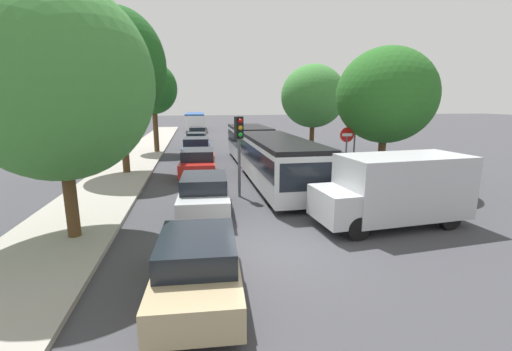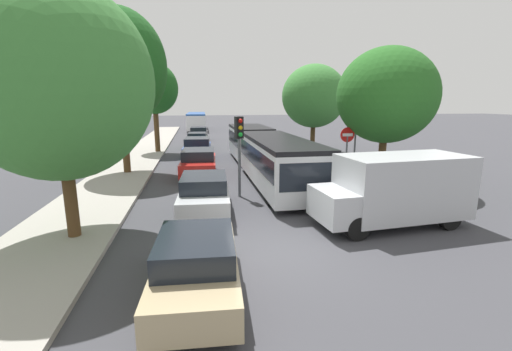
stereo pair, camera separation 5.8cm
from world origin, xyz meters
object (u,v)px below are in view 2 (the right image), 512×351
at_px(queued_car_tan, 197,265).
at_px(tree_left_mid, 119,67).
at_px(tree_right_mid, 314,96).
at_px(tree_right_near, 385,98).
at_px(queued_car_silver, 204,194).
at_px(queued_car_graphite, 199,134).
at_px(queued_car_red, 199,163).
at_px(white_van, 396,188).
at_px(traffic_light, 239,138).
at_px(tree_left_near, 57,82).
at_px(no_entry_sign, 347,147).
at_px(queued_car_green, 197,140).
at_px(city_bus_rear, 196,120).
at_px(articulated_bus, 264,150).
at_px(direction_sign_post, 356,129).
at_px(tree_left_far, 154,89).
at_px(queued_car_blue, 197,148).

height_order(queued_car_tan, tree_left_mid, tree_left_mid).
relative_size(queued_car_tan, tree_right_mid, 0.58).
distance_m(tree_right_near, tree_right_mid, 11.22).
distance_m(queued_car_silver, queued_car_graphite, 24.38).
xyz_separation_m(queued_car_red, tree_right_mid, (9.12, 7.61, 3.67)).
height_order(white_van, tree_right_mid, tree_right_mid).
bearing_deg(traffic_light, tree_left_near, -71.63).
height_order(queued_car_tan, traffic_light, traffic_light).
xyz_separation_m(white_van, tree_right_near, (2.43, 5.23, 2.92)).
xyz_separation_m(queued_car_silver, no_entry_sign, (6.82, 2.99, 1.16)).
height_order(queued_car_silver, no_entry_sign, no_entry_sign).
bearing_deg(queued_car_green, queued_car_graphite, 1.10).
bearing_deg(queued_car_green, queued_car_red, -176.91).
distance_m(queued_car_graphite, tree_right_near, 23.39).
xyz_separation_m(city_bus_rear, traffic_light, (1.63, -36.98, 1.09)).
bearing_deg(queued_car_tan, queued_car_red, 2.30).
height_order(queued_car_red, white_van, white_van).
height_order(white_van, tree_left_mid, tree_left_mid).
height_order(city_bus_rear, tree_left_near, tree_left_near).
bearing_deg(tree_left_near, queued_car_red, 66.12).
height_order(articulated_bus, white_van, articulated_bus).
bearing_deg(tree_right_mid, tree_left_near, -128.75).
relative_size(city_bus_rear, queued_car_silver, 2.74).
xyz_separation_m(queued_car_tan, queued_car_green, (0.18, 23.96, 0.01)).
bearing_deg(direction_sign_post, queued_car_red, -7.57).
bearing_deg(tree_left_near, articulated_bus, 49.47).
bearing_deg(city_bus_rear, queued_car_tan, -179.27).
height_order(direction_sign_post, tree_left_far, tree_left_far).
relative_size(articulated_bus, city_bus_rear, 1.38).
bearing_deg(queued_car_tan, no_entry_sign, -36.69).
xyz_separation_m(white_van, tree_left_mid, (-10.20, 10.00, 4.56)).
bearing_deg(white_van, queued_car_tan, 21.29).
xyz_separation_m(queued_car_tan, tree_left_near, (-3.54, 3.62, 3.82)).
bearing_deg(direction_sign_post, queued_car_silver, 32.32).
xyz_separation_m(city_bus_rear, queued_car_green, (-0.04, -20.51, -0.72)).
xyz_separation_m(queued_car_tan, queued_car_graphite, (0.40, 29.94, 0.04)).
height_order(queued_car_blue, direction_sign_post, direction_sign_post).
height_order(queued_car_tan, tree_right_mid, tree_right_mid).
relative_size(queued_car_green, white_van, 0.78).
bearing_deg(queued_car_blue, traffic_light, -167.75).
xyz_separation_m(articulated_bus, traffic_light, (-1.99, -4.76, 1.15)).
bearing_deg(queued_car_red, queued_car_blue, 3.34).
xyz_separation_m(queued_car_silver, tree_right_mid, (8.99, 14.04, 3.71)).
xyz_separation_m(queued_car_blue, no_entry_sign, (6.98, -9.52, 1.11)).
height_order(no_entry_sign, tree_left_far, tree_left_far).
xyz_separation_m(city_bus_rear, direction_sign_post, (8.46, -33.57, 1.14)).
xyz_separation_m(queued_car_tan, queued_car_silver, (0.31, 5.56, 0.03)).
relative_size(articulated_bus, queued_car_red, 3.59).
bearing_deg(queued_car_silver, tree_left_mid, 31.38).
distance_m(traffic_light, tree_left_far, 14.96).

